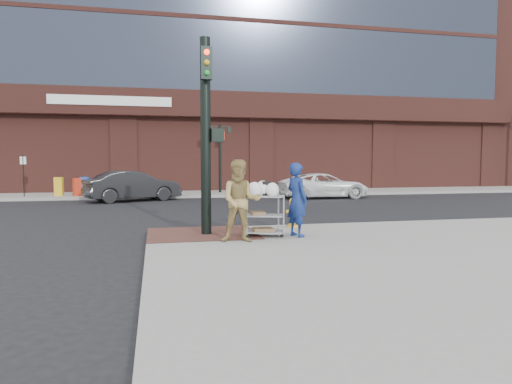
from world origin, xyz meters
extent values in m
plane|color=black|center=(0.00, 0.00, 0.00)|extent=(220.00, 220.00, 0.00)
cube|color=gray|center=(12.50, 32.00, 0.07)|extent=(65.00, 36.00, 0.15)
cube|color=#4B2623|center=(-0.60, 0.90, 0.16)|extent=(2.80, 2.40, 0.01)
cube|color=#582922|center=(5.00, 31.00, 14.15)|extent=(42.00, 26.00, 28.00)
cube|color=slate|center=(40.00, 38.00, 9.00)|extent=(14.00, 20.00, 18.00)
cylinder|color=black|center=(2.00, 16.00, 2.15)|extent=(0.16, 0.16, 4.00)
cube|color=black|center=(2.00, 16.00, 4.05)|extent=(1.20, 0.06, 0.06)
cube|color=black|center=(1.45, 16.00, 3.85)|extent=(0.22, 0.22, 0.35)
cube|color=black|center=(2.55, 16.00, 3.85)|extent=(0.22, 0.22, 0.35)
cylinder|color=black|center=(-8.50, 15.00, 1.25)|extent=(0.05, 0.05, 2.20)
cylinder|color=black|center=(-0.50, 0.80, 2.65)|extent=(0.26, 0.26, 5.00)
cube|color=black|center=(-0.20, 0.80, 2.70)|extent=(0.32, 0.28, 0.34)
cube|color=#FF260C|center=(-0.04, 0.80, 2.70)|extent=(0.02, 0.18, 0.22)
cube|color=black|center=(-0.50, 0.52, 4.45)|extent=(0.28, 0.18, 0.80)
imported|color=navy|center=(1.68, -0.03, 1.08)|extent=(0.66, 0.79, 1.85)
imported|color=#9C8149|center=(0.17, -0.49, 1.12)|extent=(1.05, 0.89, 1.93)
imported|color=black|center=(-2.87, 12.81, 0.77)|extent=(4.94, 3.30, 1.54)
imported|color=white|center=(7.20, 12.47, 0.68)|extent=(4.90, 2.30, 1.36)
cube|color=gray|center=(0.85, 0.12, 1.16)|extent=(1.13, 0.86, 0.03)
cube|color=gray|center=(0.85, 0.12, 0.69)|extent=(1.13, 0.86, 0.03)
cube|color=gray|center=(0.85, 0.12, 0.27)|extent=(1.13, 0.86, 0.03)
cube|color=black|center=(0.96, 0.17, 1.34)|extent=(0.25, 0.16, 0.36)
cube|color=brown|center=(0.71, 0.12, 0.74)|extent=(0.33, 0.38, 0.09)
cube|color=brown|center=(0.85, 0.12, 0.33)|extent=(0.51, 0.40, 0.08)
cylinder|color=#F1A614|center=(2.06, 1.51, 0.19)|extent=(0.28, 0.28, 0.08)
cylinder|color=#F1A614|center=(2.06, 1.51, 0.55)|extent=(0.20, 0.20, 0.62)
sphere|color=#F1A614|center=(2.06, 1.51, 0.89)|extent=(0.22, 0.22, 0.22)
cylinder|color=#F1A614|center=(2.06, 1.51, 0.60)|extent=(0.40, 0.09, 0.09)
cube|color=red|center=(-5.84, 14.85, 0.63)|extent=(0.51, 0.49, 0.96)
cube|color=gold|center=(-6.85, 15.33, 0.65)|extent=(0.45, 0.41, 0.99)
cube|color=#1C46B6|center=(-5.55, 15.68, 0.64)|extent=(0.49, 0.46, 0.98)
camera|label=1|loc=(-1.78, -10.91, 2.06)|focal=32.00mm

